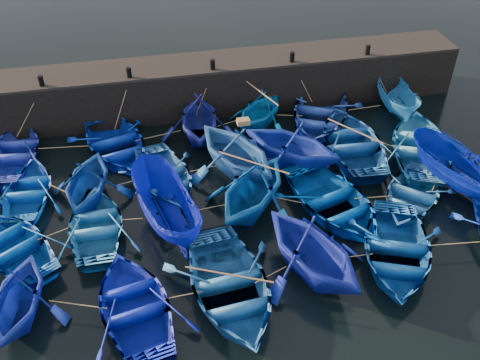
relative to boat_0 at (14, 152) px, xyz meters
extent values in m
plane|color=black|center=(9.55, -7.57, -0.50)|extent=(120.00, 120.00, 0.00)
cube|color=black|center=(9.55, 2.93, 0.75)|extent=(26.00, 2.50, 2.50)
cube|color=black|center=(9.55, 2.93, 2.06)|extent=(26.00, 2.50, 0.12)
cylinder|color=black|center=(1.55, 2.03, 2.37)|extent=(0.24, 0.24, 0.50)
cylinder|color=black|center=(5.55, 2.03, 2.37)|extent=(0.24, 0.24, 0.50)
cylinder|color=black|center=(9.55, 2.03, 2.37)|extent=(0.24, 0.24, 0.50)
cylinder|color=black|center=(13.55, 2.03, 2.37)|extent=(0.24, 0.24, 0.50)
cylinder|color=black|center=(17.55, 2.03, 2.37)|extent=(0.24, 0.24, 0.50)
imported|color=#1B2A9E|center=(0.00, 0.00, 0.00)|extent=(4.01, 5.22, 1.01)
imported|color=#042398|center=(4.52, -0.31, 0.05)|extent=(5.14, 6.18, 1.11)
imported|color=navy|center=(8.51, 0.13, 0.64)|extent=(4.27, 4.79, 2.28)
imported|color=#0666C1|center=(11.59, 0.55, 0.46)|extent=(4.80, 4.81, 1.92)
imported|color=navy|center=(14.59, 0.20, 0.10)|extent=(6.31, 7.02, 1.20)
imported|color=blue|center=(18.79, 0.34, 0.29)|extent=(1.94, 4.24, 1.59)
imported|color=blue|center=(0.85, -2.83, -0.06)|extent=(3.35, 4.48, 0.89)
imported|color=navy|center=(3.38, -3.53, 0.53)|extent=(4.21, 4.61, 2.07)
imported|color=#2261B0|center=(6.47, -3.20, -0.02)|extent=(4.25, 5.28, 0.97)
imported|color=#1D5398|center=(9.68, -2.98, 0.77)|extent=(5.87, 6.18, 2.55)
imported|color=#0E2597|center=(12.19, -2.95, 0.71)|extent=(6.06, 6.01, 2.42)
imported|color=navy|center=(15.30, -2.50, 0.07)|extent=(4.33, 5.81, 1.15)
imported|color=#2C7CC1|center=(18.24, -3.51, 0.09)|extent=(5.96, 6.85, 1.19)
imported|color=#04429B|center=(0.62, -6.11, -0.01)|extent=(5.43, 5.81, 0.98)
imported|color=blue|center=(3.65, -5.65, -0.04)|extent=(3.20, 4.46, 0.92)
imported|color=#07129F|center=(6.31, -5.74, 0.47)|extent=(3.08, 5.36, 1.95)
imported|color=#074D98|center=(9.81, -5.58, 0.71)|extent=(5.98, 6.06, 2.42)
imported|color=#00429C|center=(12.96, -6.32, 0.06)|extent=(5.26, 6.29, 1.12)
imported|color=#2B6DBB|center=(16.30, -6.48, -0.05)|extent=(5.28, 5.39, 0.91)
imported|color=#001285|center=(18.52, -6.06, 0.47)|extent=(3.81, 5.35, 1.94)
imported|color=#11279B|center=(1.23, -9.11, 0.47)|extent=(3.73, 4.15, 1.95)
imported|color=#0817A6|center=(4.88, -9.83, 0.00)|extent=(4.31, 5.38, 1.00)
imported|color=#1B5A97|center=(8.03, -9.78, 0.07)|extent=(4.46, 5.89, 1.15)
imported|color=#112199|center=(11.06, -9.29, 0.73)|extent=(5.56, 5.90, 2.47)
imported|color=#0E4C97|center=(14.28, -9.35, 0.04)|extent=(5.40, 6.22, 1.08)
cube|color=olive|center=(9.98, -2.98, 2.16)|extent=(0.53, 0.36, 0.22)
cylinder|color=tan|center=(2.26, -0.15, 0.05)|extent=(2.72, 0.34, 0.04)
cylinder|color=tan|center=(6.51, -0.09, 0.05)|extent=(2.20, 0.48, 0.04)
cylinder|color=tan|center=(10.05, 0.34, 0.05)|extent=(1.29, 0.45, 0.04)
cylinder|color=tan|center=(13.09, 0.37, 0.05)|extent=(1.20, 0.38, 0.04)
cylinder|color=tan|center=(16.69, 0.27, 0.05)|extent=(2.40, 0.18, 0.04)
cylinder|color=tan|center=(2.11, -3.18, 0.05)|extent=(0.75, 0.72, 0.04)
cylinder|color=tan|center=(4.93, -3.36, 0.05)|extent=(1.31, 0.36, 0.04)
cylinder|color=tan|center=(8.08, -3.09, 0.05)|extent=(1.41, 0.25, 0.04)
cylinder|color=tan|center=(10.93, -2.97, 0.05)|extent=(0.71, 0.07, 0.04)
cylinder|color=tan|center=(13.74, -2.73, 0.05)|extent=(1.32, 0.48, 0.04)
cylinder|color=tan|center=(16.77, -3.01, 0.05)|extent=(1.16, 1.04, 0.04)
cylinder|color=tan|center=(2.14, -5.88, 0.05)|extent=(1.24, 0.50, 0.04)
cylinder|color=tan|center=(4.98, -5.69, 0.05)|extent=(0.86, 0.13, 0.04)
cylinder|color=tan|center=(8.06, -5.66, 0.05)|extent=(1.71, 0.20, 0.04)
cylinder|color=tan|center=(11.39, -5.95, 0.05)|extent=(1.37, 0.78, 0.04)
cylinder|color=tan|center=(14.63, -6.40, 0.05)|extent=(1.54, 0.20, 0.04)
cylinder|color=tan|center=(17.41, -6.27, 0.05)|extent=(0.45, 0.45, 0.04)
cylinder|color=tan|center=(3.06, -9.47, 0.05)|extent=(1.87, 0.75, 0.04)
cylinder|color=tan|center=(6.46, -9.81, 0.05)|extent=(1.35, 0.09, 0.04)
cylinder|color=tan|center=(9.55, -9.54, 0.05)|extent=(1.25, 0.53, 0.04)
cylinder|color=tan|center=(12.67, -9.32, 0.05)|extent=(1.42, 0.09, 0.04)
cylinder|color=tan|center=(16.51, -9.49, 0.05)|extent=(2.67, 0.32, 0.04)
cylinder|color=tan|center=(0.78, 1.57, 1.08)|extent=(1.59, 0.78, 2.09)
cylinder|color=tan|center=(5.03, 1.41, 1.08)|extent=(1.08, 1.09, 2.09)
cylinder|color=tan|center=(9.03, 1.63, 1.08)|extent=(1.09, 0.65, 2.09)
cylinder|color=tan|center=(12.57, 1.84, 1.08)|extent=(1.99, 0.23, 2.09)
cylinder|color=tan|center=(14.07, 1.67, 1.08)|extent=(1.08, 0.58, 2.09)
cylinder|color=tan|center=(18.17, 1.74, 1.08)|extent=(1.28, 0.43, 2.09)
cylinder|color=#99724C|center=(11.59, 0.55, 1.45)|extent=(1.08, 2.84, 0.06)
cylinder|color=#99724C|center=(15.30, -2.50, 0.68)|extent=(1.77, 2.49, 0.06)
cylinder|color=#99724C|center=(9.81, -5.58, 1.94)|extent=(2.34, 1.97, 0.06)
cylinder|color=#99724C|center=(8.03, -9.78, 0.68)|extent=(2.74, 1.32, 0.06)
camera|label=1|loc=(5.93, -21.43, 14.05)|focal=40.00mm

